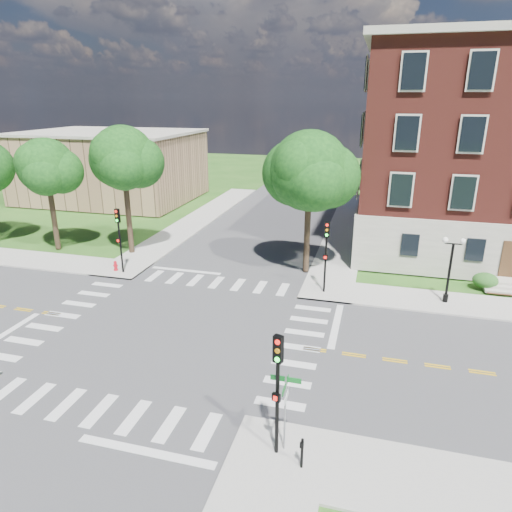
% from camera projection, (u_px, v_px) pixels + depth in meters
% --- Properties ---
extents(ground, '(160.00, 160.00, 0.00)m').
position_uv_depth(ground, '(173.00, 330.00, 25.61)').
color(ground, '#235217').
rests_on(ground, ground).
extents(road_ew, '(90.00, 12.00, 0.01)m').
position_uv_depth(road_ew, '(173.00, 330.00, 25.61)').
color(road_ew, '#3D3D3F').
rests_on(road_ew, ground).
extents(road_ns, '(12.00, 90.00, 0.01)m').
position_uv_depth(road_ns, '(173.00, 330.00, 25.60)').
color(road_ns, '#3D3D3F').
rests_on(road_ns, ground).
extents(sidewalk_ne, '(34.00, 34.00, 0.12)m').
position_uv_depth(sidewalk_ne, '(436.00, 263.00, 35.82)').
color(sidewalk_ne, '#9E9B93').
rests_on(sidewalk_ne, ground).
extents(sidewalk_nw, '(34.00, 34.00, 0.12)m').
position_uv_depth(sidewalk_nw, '(93.00, 234.00, 43.37)').
color(sidewalk_nw, '#9E9B93').
rests_on(sidewalk_nw, ground).
extents(crosswalk_east, '(2.20, 10.20, 0.02)m').
position_uv_depth(crosswalk_east, '(299.00, 348.00, 23.84)').
color(crosswalk_east, silver).
rests_on(crosswalk_east, ground).
extents(stop_bar_east, '(0.40, 5.50, 0.00)m').
position_uv_depth(stop_bar_east, '(336.00, 325.00, 26.18)').
color(stop_bar_east, silver).
rests_on(stop_bar_east, ground).
extents(secondary_building, '(20.40, 15.40, 8.30)m').
position_uv_depth(secondary_building, '(111.00, 165.00, 56.93)').
color(secondary_building, '#8B684C').
rests_on(secondary_building, ground).
extents(tree_b, '(4.54, 4.54, 9.25)m').
position_uv_depth(tree_b, '(46.00, 167.00, 36.69)').
color(tree_b, black).
rests_on(tree_b, ground).
extents(tree_c, '(5.00, 5.00, 10.28)m').
position_uv_depth(tree_c, '(123.00, 158.00, 35.59)').
color(tree_c, black).
rests_on(tree_c, ground).
extents(tree_d, '(5.62, 5.62, 10.23)m').
position_uv_depth(tree_d, '(309.00, 171.00, 31.62)').
color(tree_d, black).
rests_on(tree_d, ground).
extents(traffic_signal_se, '(0.37, 0.44, 4.80)m').
position_uv_depth(traffic_signal_se, '(278.00, 381.00, 15.67)').
color(traffic_signal_se, black).
rests_on(traffic_signal_se, ground).
extents(traffic_signal_ne, '(0.36, 0.40, 4.80)m').
position_uv_depth(traffic_signal_ne, '(326.00, 248.00, 29.39)').
color(traffic_signal_ne, black).
rests_on(traffic_signal_ne, ground).
extents(traffic_signal_nw, '(0.35, 0.40, 4.80)m').
position_uv_depth(traffic_signal_nw, '(119.00, 232.00, 32.78)').
color(traffic_signal_nw, black).
rests_on(traffic_signal_nw, ground).
extents(twin_lamp_west, '(1.36, 0.36, 4.23)m').
position_uv_depth(twin_lamp_west, '(450.00, 266.00, 28.13)').
color(twin_lamp_west, black).
rests_on(twin_lamp_west, ground).
extents(street_sign_pole, '(1.10, 1.10, 3.10)m').
position_uv_depth(street_sign_pole, '(286.00, 399.00, 16.13)').
color(street_sign_pole, gray).
rests_on(street_sign_pole, ground).
extents(push_button_post, '(0.14, 0.21, 1.20)m').
position_uv_depth(push_button_post, '(302.00, 452.00, 15.77)').
color(push_button_post, black).
rests_on(push_button_post, ground).
extents(fire_hydrant, '(0.35, 0.35, 0.75)m').
position_uv_depth(fire_hydrant, '(116.00, 266.00, 34.01)').
color(fire_hydrant, '#B80E1A').
rests_on(fire_hydrant, ground).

